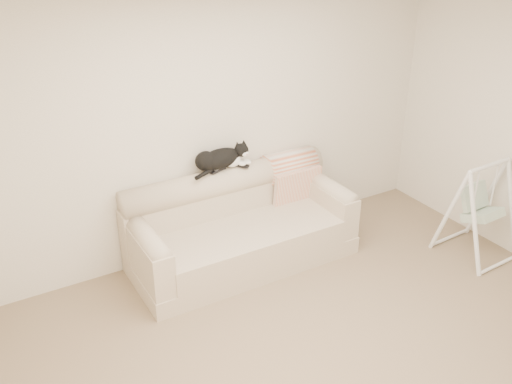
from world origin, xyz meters
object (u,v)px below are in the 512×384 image
remote_a (218,170)px  remote_b (240,166)px  baby_swing (480,209)px  tuxedo_cat (220,159)px  sofa (239,228)px

remote_a → remote_b: size_ratio=1.17×
baby_swing → remote_b: bearing=145.9°
remote_a → baby_swing: (2.22, -1.35, -0.41)m
tuxedo_cat → baby_swing: tuxedo_cat is taller
sofa → tuxedo_cat: 0.71m
sofa → remote_b: (0.14, 0.22, 0.56)m
remote_a → baby_swing: bearing=-31.3°
sofa → baby_swing: baby_swing is taller
remote_b → tuxedo_cat: tuxedo_cat is taller
remote_a → tuxedo_cat: size_ratio=0.29×
remote_a → remote_b: remote_a is taller
sofa → tuxedo_cat: bearing=104.7°
sofa → remote_b: remote_b is taller
remote_a → tuxedo_cat: (0.04, 0.01, 0.11)m
sofa → tuxedo_cat: (-0.06, 0.24, 0.67)m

